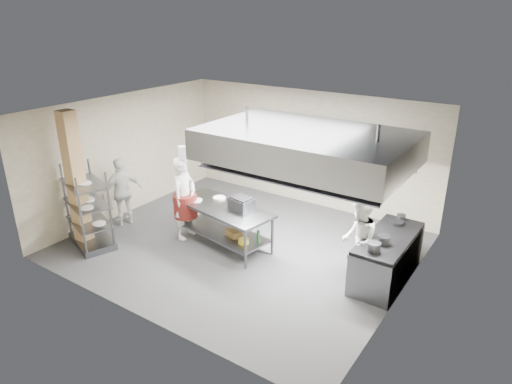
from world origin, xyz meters
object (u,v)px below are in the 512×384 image
Objects in this scene: chef_head at (184,198)px; griddle at (241,203)px; pass_rack at (88,207)px; chef_plating at (123,192)px; chef_line at (359,240)px; cooking_range at (387,259)px; stockpot at (384,240)px; island at (223,226)px.

griddle is (1.34, 0.31, 0.09)m from chef_head.
chef_plating is at bearing 120.77° from pass_rack.
chef_head reaches higher than chef_line.
chef_plating is at bearing -169.26° from cooking_range.
chef_line is 3.39× the size of griddle.
cooking_range is 0.65m from stockpot.
stockpot is at bearing 15.02° from island.
cooking_range is 1.22× the size of chef_line.
island is 1.41× the size of chef_line.
griddle is at bearing -176.46° from stockpot.
stockpot is (0.49, -0.03, 0.16)m from chef_line.
pass_rack is at bearing 29.19° from chef_plating.
chef_line is 7.27× the size of stockpot.
chef_head reaches higher than stockpot.
island is 1.40× the size of chef_plating.
stockpot is at bearing 63.33° from chef_line.
chef_plating reaches higher than island.
chef_line is at bearing -89.34° from chef_head.
stockpot is at bearing 37.88° from pass_rack.
chef_head is at bearing -160.00° from island.
island is at bearing -174.60° from stockpot.
chef_head reaches higher than cooking_range.
chef_plating is at bearing -172.38° from stockpot.
chef_plating reaches higher than chef_line.
chef_plating is at bearing 93.40° from chef_head.
griddle is 2.14× the size of stockpot.
pass_rack is 1.08× the size of chef_plating.
griddle is 3.05m from stockpot.
island is 1.16× the size of cooking_range.
pass_rack is 1.09× the size of chef_line.
chef_head is 4.42m from stockpot.
cooking_range is at bearing -86.30° from chef_head.
pass_rack is 7.93× the size of stockpot.
pass_rack reaches higher than griddle.
pass_rack is 6.18m from stockpot.
chef_plating is 3.42× the size of griddle.
griddle is at bearing 119.41° from chef_plating.
chef_line is at bearing -147.60° from cooking_range.
pass_rack is 3.32m from griddle.
island is 0.71m from griddle.
cooking_range is 0.69m from chef_line.
chef_plating reaches higher than cooking_range.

